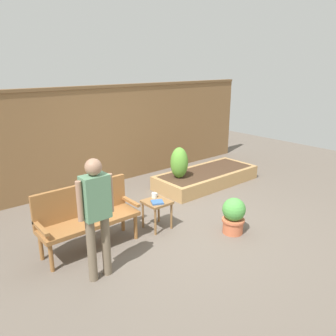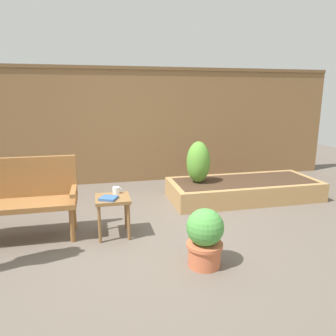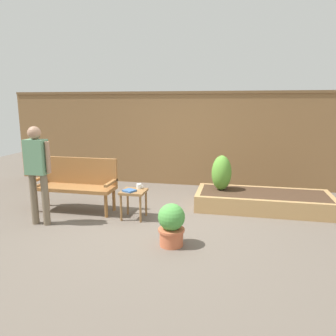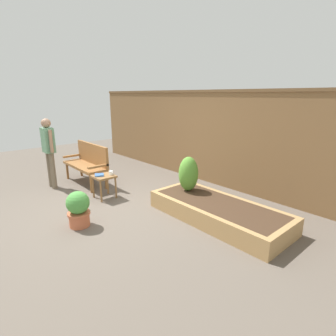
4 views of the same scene
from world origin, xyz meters
name	(u,v)px [view 2 (image 2 of 4)]	position (x,y,z in m)	size (l,w,h in m)	color
ground_plane	(149,238)	(0.00, 0.00, 0.00)	(14.00, 14.00, 0.00)	#60564C
fence_back	(125,125)	(0.00, 2.60, 1.09)	(8.40, 0.14, 2.16)	brown
garden_bench	(12,193)	(-1.53, 0.38, 0.54)	(1.44, 0.48, 0.94)	#936033
side_table	(113,204)	(-0.40, 0.17, 0.40)	(0.40, 0.40, 0.48)	olive
cup_on_table	(116,190)	(-0.34, 0.30, 0.52)	(0.12, 0.09, 0.08)	white
book_on_table	(109,198)	(-0.44, 0.10, 0.49)	(0.18, 0.17, 0.03)	#38609E
potted_boxwood	(205,236)	(0.43, -0.74, 0.31)	(0.37, 0.37, 0.59)	#C66642
raised_planter_bed	(244,189)	(1.76, 1.11, 0.15)	(2.40, 1.00, 0.30)	#AD8451
shrub_near_bench	(198,162)	(0.99, 1.18, 0.63)	(0.37, 0.37, 0.65)	brown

